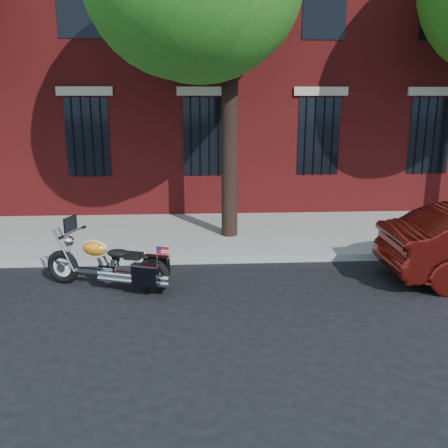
{
  "coord_description": "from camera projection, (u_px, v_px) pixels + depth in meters",
  "views": [
    {
      "loc": [
        -0.27,
        -8.06,
        3.2
      ],
      "look_at": [
        0.25,
        0.8,
        0.94
      ],
      "focal_mm": 40.0,
      "sensor_mm": 36.0,
      "label": 1
    }
  ],
  "objects": [
    {
      "name": "curb",
      "position": [
        210.0,
        259.0,
        9.92
      ],
      "size": [
        40.0,
        0.16,
        0.15
      ],
      "primitive_type": "cube",
      "color": "gray",
      "rests_on": "ground"
    },
    {
      "name": "building",
      "position": [
        201.0,
        12.0,
        16.85
      ],
      "size": [
        26.0,
        10.08,
        12.0
      ],
      "color": "maroon",
      "rests_on": "ground"
    },
    {
      "name": "motorcycle",
      "position": [
        113.0,
        266.0,
        8.48
      ],
      "size": [
        2.23,
        1.21,
        1.22
      ],
      "rotation": [
        0.0,
        0.0,
        -0.34
      ],
      "color": "black",
      "rests_on": "ground"
    },
    {
      "name": "sidewalk",
      "position": [
        207.0,
        234.0,
        11.74
      ],
      "size": [
        40.0,
        3.6,
        0.15
      ],
      "primitive_type": "cube",
      "color": "gray",
      "rests_on": "ground"
    },
    {
      "name": "ground",
      "position": [
        212.0,
        288.0,
        8.6
      ],
      "size": [
        120.0,
        120.0,
        0.0
      ],
      "primitive_type": "plane",
      "color": "black",
      "rests_on": "ground"
    }
  ]
}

